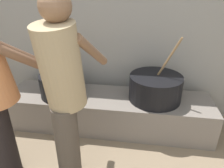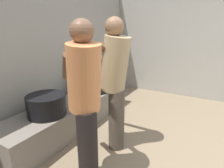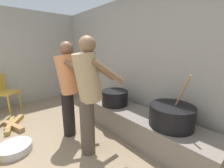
% 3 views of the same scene
% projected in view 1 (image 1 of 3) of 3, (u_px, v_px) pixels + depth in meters
% --- Properties ---
extents(block_enclosure_rear, '(5.75, 0.20, 2.41)m').
position_uv_depth(block_enclosure_rear, '(85.00, 21.00, 2.66)').
color(block_enclosure_rear, '#9E998E').
rests_on(block_enclosure_rear, ground_plane).
extents(hearth_ledge, '(2.46, 0.60, 0.42)m').
position_uv_depth(hearth_ledge, '(108.00, 111.00, 2.59)').
color(hearth_ledge, slate).
rests_on(hearth_ledge, ground_plane).
extents(cooking_pot_main, '(0.60, 0.60, 0.75)m').
position_uv_depth(cooking_pot_main, '(155.00, 88.00, 2.38)').
color(cooking_pot_main, black).
rests_on(cooking_pot_main, hearth_ledge).
extents(cooking_pot_secondary, '(0.49, 0.49, 0.27)m').
position_uv_depth(cooking_pot_secondary, '(61.00, 85.00, 2.48)').
color(cooking_pot_secondary, black).
rests_on(cooking_pot_secondary, hearth_ledge).
extents(cook_in_tan_shirt, '(0.46, 0.72, 1.61)m').
position_uv_depth(cook_in_tan_shirt, '(64.00, 89.00, 1.56)').
color(cook_in_tan_shirt, '#4C4238').
rests_on(cook_in_tan_shirt, ground_plane).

